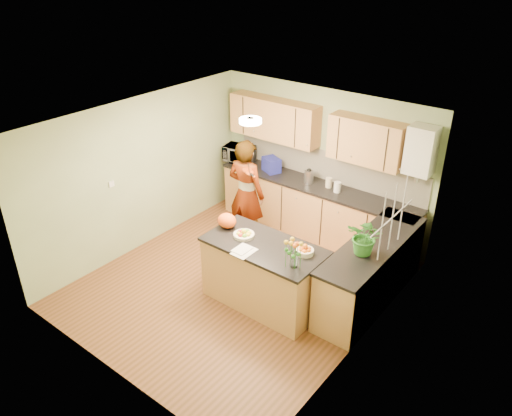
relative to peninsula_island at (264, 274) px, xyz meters
The scene contains 28 objects.
floor 0.73m from the peninsula_island, 169.31° to the left, with size 4.50×4.50×0.00m, color brown.
ceiling 2.10m from the peninsula_island, 169.31° to the left, with size 4.00×4.50×0.02m, color white.
wall_back 2.54m from the peninsula_island, 103.10° to the left, with size 4.00×0.02×2.50m, color gray.
wall_front 2.35m from the peninsula_island, 104.31° to the right, with size 4.00×0.02×2.50m, color gray.
wall_left 2.66m from the peninsula_island, behind, with size 0.02×4.50×2.50m, color gray.
wall_right 1.65m from the peninsula_island, ahead, with size 0.02×4.50×2.50m, color gray.
back_counter 2.10m from the peninsula_island, 102.30° to the left, with size 3.64×0.62×0.94m.
right_counter 1.50m from the peninsula_island, 39.61° to the left, with size 0.62×2.24×0.94m.
splashback 2.49m from the peninsula_island, 100.83° to the left, with size 3.60×0.02×0.52m, color white.
upper_cabinets 2.68m from the peninsula_island, 108.33° to the left, with size 3.20×0.34×0.70m.
boiler 2.86m from the peninsula_island, 62.28° to the left, with size 0.40×0.30×0.86m.
window_right 1.93m from the peninsula_island, 25.95° to the left, with size 0.01×1.30×1.05m.
light_switch 2.71m from the peninsula_island, 168.90° to the right, with size 0.02×0.09×0.09m, color white.
ceiling_lamp 2.10m from the peninsula_island, 143.62° to the left, with size 0.30×0.30×0.07m.
peninsula_island is the anchor object (origin of this frame).
fruit_dish 0.62m from the peninsula_island, behind, with size 0.29×0.29×0.10m.
orange_bowl 0.78m from the peninsula_island, 15.26° to the left, with size 0.23×0.23×0.14m.
flower_vase 0.99m from the peninsula_island, 16.70° to the right, with size 0.24×0.24×0.45m.
orange_bag 0.91m from the peninsula_island, behind, with size 0.28×0.24×0.21m, color #F45414.
papers 0.57m from the peninsula_island, 108.43° to the right, with size 0.23×0.32×0.01m, color silver.
violinist 1.68m from the peninsula_island, 137.49° to the left, with size 0.67×0.44×1.85m, color #E2A48A.
violin 1.66m from the peninsula_island, 138.66° to the left, with size 0.53×0.21×0.11m, color #531B05, non-canonical shape.
microwave 3.01m from the peninsula_island, 136.19° to the left, with size 0.54×0.37×0.30m, color white.
blue_box 2.54m from the peninsula_island, 124.19° to the left, with size 0.32×0.23×0.25m, color navy.
kettle 2.21m from the peninsula_island, 106.55° to the left, with size 0.16×0.16×0.30m.
jar_cream 2.19m from the peninsula_island, 96.80° to the left, with size 0.11×0.11×0.17m, color beige.
jar_white 2.10m from the peninsula_island, 91.36° to the left, with size 0.11×0.11×0.18m, color white.
potted_plant 1.50m from the peninsula_island, 29.09° to the left, with size 0.46×0.40×0.51m, color #327D29.
Camera 1 is at (3.95, -4.64, 4.52)m, focal length 35.00 mm.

